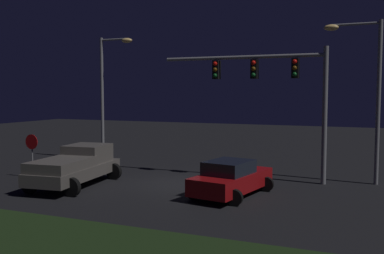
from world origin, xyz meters
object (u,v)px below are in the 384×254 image
object	(u,v)px
pickup_truck	(77,164)
street_lamp_left	(108,84)
street_lamp_right	(366,81)
traffic_signal_gantry	(273,81)
stop_sign	(32,147)
car_sedan	(231,178)

from	to	relation	value
pickup_truck	street_lamp_left	world-z (taller)	street_lamp_left
street_lamp_right	traffic_signal_gantry	bearing A→B (deg)	-167.59
stop_sign	street_lamp_right	bearing A→B (deg)	17.86
traffic_signal_gantry	street_lamp_left	xyz separation A→B (m)	(-11.05, 2.34, 0.01)
car_sedan	traffic_signal_gantry	bearing A→B (deg)	-1.96
pickup_truck	stop_sign	xyz separation A→B (m)	(-3.23, 0.61, 0.56)
pickup_truck	stop_sign	bearing A→B (deg)	72.96
traffic_signal_gantry	street_lamp_right	xyz separation A→B (m)	(4.20, 0.92, -0.01)
car_sedan	traffic_signal_gantry	xyz separation A→B (m)	(0.86, 3.96, 4.16)
pickup_truck	traffic_signal_gantry	size ratio (longest dim) A/B	0.67
traffic_signal_gantry	stop_sign	xyz separation A→B (m)	(-11.42, -4.11, -3.34)
car_sedan	street_lamp_left	size ratio (longest dim) A/B	0.60
stop_sign	pickup_truck	bearing A→B (deg)	-10.80
traffic_signal_gantry	street_lamp_left	distance (m)	11.30
pickup_truck	car_sedan	world-z (taller)	pickup_truck
street_lamp_right	street_lamp_left	bearing A→B (deg)	174.72
pickup_truck	street_lamp_right	bearing A→B (deg)	-71.75
car_sedan	street_lamp_right	size ratio (longest dim) A/B	0.60
car_sedan	traffic_signal_gantry	world-z (taller)	traffic_signal_gantry
street_lamp_left	street_lamp_right	size ratio (longest dim) A/B	1.01
traffic_signal_gantry	stop_sign	size ratio (longest dim) A/B	3.73
stop_sign	traffic_signal_gantry	bearing A→B (deg)	19.78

